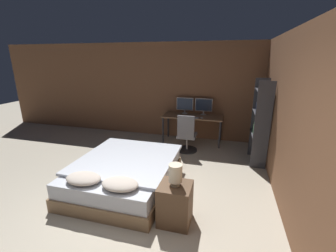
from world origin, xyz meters
The scene contains 13 objects.
ground_plane centered at (0.00, 0.00, 0.00)m, with size 20.00×20.00×0.00m, color #B2A893.
wall_back centered at (0.00, 4.26, 1.35)m, with size 12.00×0.06×2.70m.
wall_side_right centered at (2.18, 1.50, 1.35)m, with size 0.06×12.00×2.70m.
bed centered at (-0.45, 1.28, 0.26)m, with size 1.67×2.05×0.59m.
nightstand centered at (0.65, 0.60, 0.29)m, with size 0.45×0.43×0.59m.
bedside_lamp centered at (0.65, 0.60, 0.77)m, with size 0.18×0.18×0.31m.
desk centered at (0.35, 3.87, 0.67)m, with size 1.63×0.64×0.76m.
monitor_left centered at (0.09, 4.09, 1.01)m, with size 0.47×0.16×0.45m.
monitor_right centered at (0.62, 4.09, 1.01)m, with size 0.47×0.16×0.45m.
keyboard centered at (0.35, 3.65, 0.76)m, with size 0.38×0.13×0.02m.
computer_mouse centered at (0.63, 3.65, 0.77)m, with size 0.07×0.05×0.04m.
office_chair centered at (0.33, 3.17, 0.37)m, with size 0.52×0.52×0.96m.
bookshelf centered at (1.97, 2.96, 0.99)m, with size 0.32×0.71×1.85m.
Camera 1 is at (1.28, -2.04, 2.25)m, focal length 24.00 mm.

